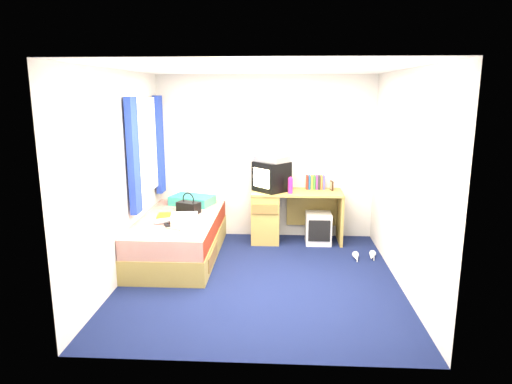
# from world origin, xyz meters

# --- Properties ---
(ground) EXTENTS (3.40, 3.40, 0.00)m
(ground) POSITION_xyz_m (0.00, 0.00, 0.00)
(ground) COLOR #0C1438
(ground) RESTS_ON ground
(room_shell) EXTENTS (3.40, 3.40, 3.40)m
(room_shell) POSITION_xyz_m (0.00, 0.00, 1.45)
(room_shell) COLOR white
(room_shell) RESTS_ON ground
(bed) EXTENTS (1.01, 2.00, 0.54)m
(bed) POSITION_xyz_m (-1.10, 0.70, 0.27)
(bed) COLOR #B09749
(bed) RESTS_ON ground
(pillow) EXTENTS (0.68, 0.54, 0.13)m
(pillow) POSITION_xyz_m (-1.05, 1.38, 0.60)
(pillow) COLOR #1B6EB5
(pillow) RESTS_ON bed
(desk) EXTENTS (1.30, 0.55, 0.75)m
(desk) POSITION_xyz_m (0.20, 1.44, 0.41)
(desk) COLOR #B09749
(desk) RESTS_ON ground
(storage_cube) EXTENTS (0.36, 0.36, 0.45)m
(storage_cube) POSITION_xyz_m (0.78, 1.35, 0.22)
(storage_cube) COLOR white
(storage_cube) RESTS_ON ground
(crt_tv) EXTENTS (0.58, 0.58, 0.43)m
(crt_tv) POSITION_xyz_m (0.10, 1.44, 0.96)
(crt_tv) COLOR black
(crt_tv) RESTS_ON desk
(vcr) EXTENTS (0.54, 0.53, 0.08)m
(vcr) POSITION_xyz_m (0.10, 1.44, 1.22)
(vcr) COLOR #ACADAF
(vcr) RESTS_ON crt_tv
(book_row) EXTENTS (0.27, 0.13, 0.20)m
(book_row) POSITION_xyz_m (0.74, 1.60, 0.85)
(book_row) COLOR maroon
(book_row) RESTS_ON desk
(picture_frame) EXTENTS (0.04, 0.12, 0.14)m
(picture_frame) POSITION_xyz_m (0.97, 1.52, 0.82)
(picture_frame) COLOR #311D10
(picture_frame) RESTS_ON desk
(pink_water_bottle) EXTENTS (0.08, 0.08, 0.21)m
(pink_water_bottle) POSITION_xyz_m (0.37, 1.28, 0.86)
(pink_water_bottle) COLOR #E22080
(pink_water_bottle) RESTS_ON desk
(aerosol_can) EXTENTS (0.05, 0.05, 0.17)m
(aerosol_can) POSITION_xyz_m (0.35, 1.43, 0.83)
(aerosol_can) COLOR white
(aerosol_can) RESTS_ON desk
(handbag) EXTENTS (0.34, 0.28, 0.28)m
(handbag) POSITION_xyz_m (-1.01, 0.93, 0.62)
(handbag) COLOR black
(handbag) RESTS_ON bed
(towel) EXTENTS (0.36, 0.32, 0.11)m
(towel) POSITION_xyz_m (-0.97, 0.47, 0.59)
(towel) COLOR silver
(towel) RESTS_ON bed
(magazine) EXTENTS (0.24, 0.30, 0.01)m
(magazine) POSITION_xyz_m (-1.29, 0.75, 0.55)
(magazine) COLOR #C8D818
(magazine) RESTS_ON bed
(water_bottle) EXTENTS (0.21, 0.16, 0.07)m
(water_bottle) POSITION_xyz_m (-1.24, 0.39, 0.58)
(water_bottle) COLOR silver
(water_bottle) RESTS_ON bed
(colour_swatch_fan) EXTENTS (0.23, 0.14, 0.01)m
(colour_swatch_fan) POSITION_xyz_m (-1.03, 0.18, 0.55)
(colour_swatch_fan) COLOR gold
(colour_swatch_fan) RESTS_ON bed
(remote_control) EXTENTS (0.12, 0.17, 0.02)m
(remote_control) POSITION_xyz_m (-1.15, 0.29, 0.55)
(remote_control) COLOR black
(remote_control) RESTS_ON bed
(window_assembly) EXTENTS (0.11, 1.42, 1.40)m
(window_assembly) POSITION_xyz_m (-1.55, 0.90, 1.42)
(window_assembly) COLOR silver
(window_assembly) RESTS_ON room_shell
(white_heels) EXTENTS (0.33, 0.29, 0.09)m
(white_heels) POSITION_xyz_m (1.34, 0.70, 0.04)
(white_heels) COLOR white
(white_heels) RESTS_ON ground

